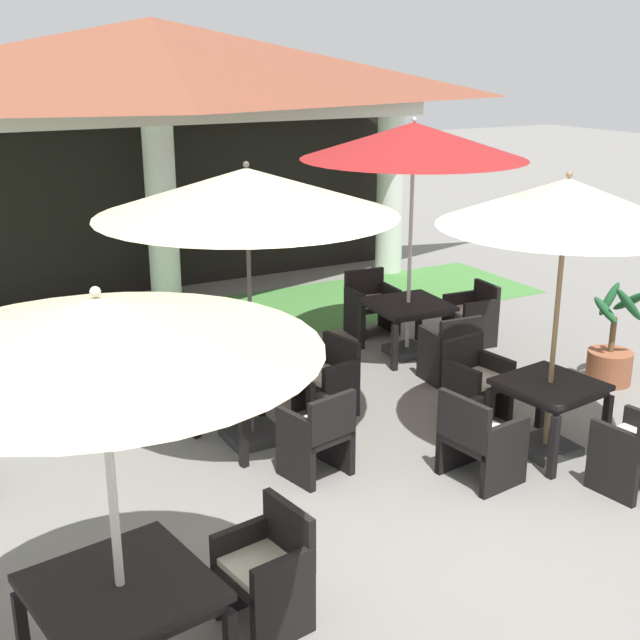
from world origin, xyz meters
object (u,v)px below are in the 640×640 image
object	(u,v)px
patio_table_far_back	(408,309)
patio_chair_mid_left_north	(197,376)
patio_umbrella_mid_left	(247,194)
patio_chair_far_back_south	(451,349)
patio_table_mid_right	(121,598)
patio_chair_near_foreground_west	(479,439)
patio_chair_near_foreground_north	(475,383)
patio_chair_mid_left_south	(318,435)
potted_palm_right_edge	(611,357)
patio_table_mid_left	(252,381)
patio_chair_far_back_east	(472,315)
patio_chair_far_back_north	(371,304)
patio_chair_mid_right_east	(267,571)
patio_chair_mid_left_east	(328,379)
patio_chair_near_foreground_south	(634,448)
patio_umbrella_near_foreground	(567,206)
patio_umbrella_mid_right	(98,330)
patio_table_near_foreground	(550,392)
patio_umbrella_far_back	(414,142)

from	to	relation	value
patio_table_far_back	patio_chair_mid_left_north	bearing A→B (deg)	-173.50
patio_umbrella_mid_left	patio_chair_far_back_south	distance (m)	3.46
patio_chair_mid_left_north	patio_table_mid_right	world-z (taller)	patio_chair_mid_left_north
patio_chair_mid_left_north	patio_table_far_back	world-z (taller)	patio_chair_mid_left_north
patio_chair_near_foreground_west	patio_chair_near_foreground_north	xyz separation A→B (m)	(0.83, 1.07, 0.01)
patio_umbrella_mid_left	patio_chair_mid_left_south	xyz separation A→B (m)	(0.21, -0.98, -2.09)
patio_umbrella_mid_left	patio_chair_mid_left_north	xyz separation A→B (m)	(-0.21, 0.99, -2.11)
patio_umbrella_mid_left	potted_palm_right_edge	xyz separation A→B (m)	(4.34, -0.64, -2.17)
patio_table_mid_left	patio_umbrella_mid_left	xyz separation A→B (m)	(-0.00, 0.00, 1.86)
patio_chair_mid_left_north	patio_table_far_back	distance (m)	3.04
patio_table_far_back	patio_chair_far_back_east	size ratio (longest dim) A/B	1.23
patio_umbrella_mid_left	patio_chair_far_back_north	distance (m)	4.25
patio_chair_mid_right_east	patio_table_far_back	distance (m)	5.59
patio_table_mid_left	patio_table_mid_right	bearing A→B (deg)	-127.20
patio_chair_mid_left_north	patio_chair_mid_left_east	size ratio (longest dim) A/B	1.01
patio_chair_near_foreground_south	potted_palm_right_edge	xyz separation A→B (m)	(1.82, 1.93, -0.09)
patio_table_mid_left	patio_chair_far_back_north	bearing A→B (deg)	39.02
patio_umbrella_mid_left	patio_chair_far_back_north	xyz separation A→B (m)	(2.88, 2.33, -2.09)
patio_umbrella_near_foreground	patio_umbrella_mid_right	xyz separation A→B (m)	(-4.53, -1.18, -0.10)
patio_umbrella_near_foreground	patio_table_mid_right	xyz separation A→B (m)	(-4.53, -1.18, -1.78)
patio_chair_near_foreground_north	patio_umbrella_mid_right	size ratio (longest dim) A/B	0.34
patio_table_near_foreground	patio_chair_far_back_north	xyz separation A→B (m)	(0.47, 3.96, -0.22)
patio_chair_near_foreground_north	patio_table_far_back	bearing A→B (deg)	-112.03
patio_table_mid_right	patio_chair_far_back_east	size ratio (longest dim) A/B	1.39
patio_umbrella_near_foreground	patio_table_mid_left	world-z (taller)	patio_umbrella_near_foreground
patio_umbrella_near_foreground	patio_chair_mid_right_east	distance (m)	4.18
patio_chair_far_back_north	patio_chair_mid_left_south	bearing A→B (deg)	55.39
patio_umbrella_mid_right	potted_palm_right_edge	distance (m)	7.12
patio_table_near_foreground	patio_chair_mid_left_south	bearing A→B (deg)	163.64
patio_chair_near_foreground_north	patio_chair_far_back_east	world-z (taller)	patio_chair_near_foreground_north
patio_umbrella_far_back	patio_chair_far_back_south	distance (m)	2.53
patio_chair_far_back_east	patio_umbrella_far_back	bearing A→B (deg)	90.00
patio_chair_near_foreground_south	patio_chair_far_back_east	xyz separation A→B (m)	(1.27, 3.83, -0.01)
patio_chair_near_foreground_west	patio_chair_far_back_north	size ratio (longest dim) A/B	1.00
patio_chair_far_back_south	patio_umbrella_mid_right	bearing A→B (deg)	-142.92
patio_table_mid_right	patio_umbrella_near_foreground	bearing A→B (deg)	14.57
patio_umbrella_far_back	patio_chair_far_back_south	xyz separation A→B (m)	(-0.07, -1.00, -2.32)
patio_chair_mid_left_north	patio_chair_far_back_south	world-z (taller)	patio_chair_mid_left_north
patio_table_far_back	patio_chair_near_foreground_west	bearing A→B (deg)	-113.63
patio_chair_near_foreground_west	patio_chair_far_back_east	xyz separation A→B (m)	(2.34, 3.01, -0.00)
patio_umbrella_mid_right	patio_chair_far_back_south	distance (m)	6.10
patio_umbrella_near_foreground	patio_chair_mid_left_north	bearing A→B (deg)	134.96
patio_umbrella_mid_right	patio_chair_far_back_east	xyz separation A→B (m)	(5.93, 4.06, -1.94)
patio_chair_mid_left_north	patio_chair_mid_left_east	world-z (taller)	patio_chair_mid_left_north
patio_chair_near_foreground_south	patio_chair_far_back_north	size ratio (longest dim) A/B	1.02
patio_chair_far_back_south	patio_chair_mid_left_south	bearing A→B (deg)	-148.21
patio_umbrella_mid_right	patio_chair_far_back_north	distance (m)	7.43
patio_chair_mid_left_east	potted_palm_right_edge	distance (m)	3.46
patio_chair_near_foreground_south	patio_table_far_back	distance (m)	3.92
patio_chair_near_foreground_north	patio_chair_far_back_east	xyz separation A→B (m)	(1.52, 1.94, -0.02)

